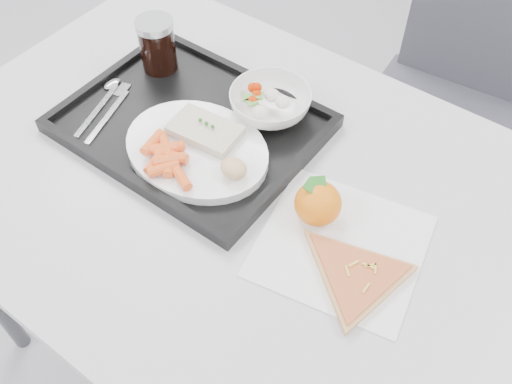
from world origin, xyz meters
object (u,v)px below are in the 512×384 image
object	(u,v)px
dinner_plate	(197,149)
tangerine	(318,203)
salad_bowl	(270,103)
chair	(461,87)
tray	(191,125)
pizza_slice	(355,275)
cola_glass	(157,44)
table	(247,207)

from	to	relation	value
dinner_plate	tangerine	world-z (taller)	tangerine
salad_bowl	chair	bearing A→B (deg)	70.37
chair	salad_bowl	xyz separation A→B (m)	(-0.20, -0.57, 0.25)
tangerine	salad_bowl	bearing A→B (deg)	143.72
tray	pizza_slice	distance (m)	0.42
chair	tangerine	xyz separation A→B (m)	(-0.01, -0.71, 0.25)
salad_bowl	cola_glass	bearing A→B (deg)	-174.74
table	chair	xyz separation A→B (m)	(0.14, 0.72, -0.15)
salad_bowl	pizza_slice	xyz separation A→B (m)	(0.31, -0.21, -0.03)
table	dinner_plate	xyz separation A→B (m)	(-0.11, -0.00, 0.09)
pizza_slice	tangerine	bearing A→B (deg)	149.58
salad_bowl	tangerine	xyz separation A→B (m)	(0.20, -0.14, -0.00)
tangerine	chair	bearing A→B (deg)	89.57
tray	salad_bowl	bearing A→B (deg)	47.22
table	chair	world-z (taller)	chair
cola_glass	pizza_slice	distance (m)	0.60
cola_glass	tangerine	xyz separation A→B (m)	(0.45, -0.12, -0.04)
chair	tray	xyz separation A→B (m)	(-0.30, -0.68, 0.22)
pizza_slice	table	bearing A→B (deg)	168.01
table	cola_glass	world-z (taller)	cola_glass
tangerine	dinner_plate	bearing A→B (deg)	-175.80
tangerine	pizza_slice	size ratio (longest dim) A/B	0.37
tray	cola_glass	xyz separation A→B (m)	(-0.15, 0.09, 0.06)
table	dinner_plate	distance (m)	0.14
cola_glass	chair	bearing A→B (deg)	52.14
chair	dinner_plate	xyz separation A→B (m)	(-0.25, -0.73, 0.24)
chair	cola_glass	bearing A→B (deg)	-127.86
tray	table	bearing A→B (deg)	-15.86
cola_glass	table	bearing A→B (deg)	-22.78
dinner_plate	cola_glass	world-z (taller)	cola_glass
chair	pizza_slice	distance (m)	0.81
tray	dinner_plate	distance (m)	0.08
pizza_slice	tray	bearing A→B (deg)	166.45
dinner_plate	cola_glass	size ratio (longest dim) A/B	2.50
salad_bowl	pizza_slice	bearing A→B (deg)	-34.26
table	dinner_plate	world-z (taller)	dinner_plate
chair	pizza_slice	xyz separation A→B (m)	(0.11, -0.78, 0.22)
tray	tangerine	distance (m)	0.30
dinner_plate	salad_bowl	distance (m)	0.17
dinner_plate	pizza_slice	distance (m)	0.35
dinner_plate	tray	bearing A→B (deg)	139.14
tray	tangerine	bearing A→B (deg)	-6.42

